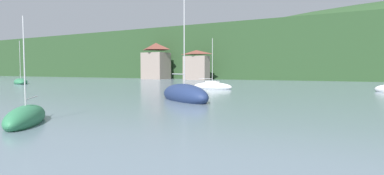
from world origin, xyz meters
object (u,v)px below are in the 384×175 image
(shore_building_west, at_px, (156,62))
(sailboat_far_2, at_px, (212,86))
(sailboat_far_7, at_px, (21,82))
(shore_building_westcentral, at_px, (196,65))
(sailboat_mid_3, at_px, (184,95))
(sailboat_near_5, at_px, (26,118))

(shore_building_west, xyz_separation_m, sailboat_far_2, (36.40, -36.53, -4.90))
(sailboat_far_7, bearing_deg, sailboat_far_2, 34.14)
(sailboat_far_2, distance_m, sailboat_far_7, 39.27)
(shore_building_westcentral, xyz_separation_m, sailboat_far_2, (21.88, -35.21, -3.61))
(shore_building_west, distance_m, sailboat_mid_3, 68.09)
(sailboat_mid_3, bearing_deg, shore_building_west, 163.06)
(shore_building_west, height_order, sailboat_near_5, shore_building_west)
(sailboat_near_5, bearing_deg, sailboat_far_7, -164.46)
(shore_building_west, bearing_deg, sailboat_near_5, -58.59)
(shore_building_westcentral, bearing_deg, sailboat_far_2, -58.14)
(sailboat_far_2, relative_size, sailboat_mid_3, 0.61)
(shore_building_west, xyz_separation_m, sailboat_near_5, (41.23, -67.53, -4.94))
(sailboat_far_2, height_order, sailboat_near_5, sailboat_far_2)
(shore_building_westcentral, height_order, sailboat_mid_3, sailboat_mid_3)
(sailboat_far_2, bearing_deg, sailboat_far_7, -169.18)
(sailboat_near_5, bearing_deg, shore_building_west, 168.64)
(sailboat_mid_3, xyz_separation_m, sailboat_far_7, (-44.57, 13.04, -0.12))
(shore_building_west, bearing_deg, sailboat_far_7, -93.79)
(shore_building_westcentral, xyz_separation_m, sailboat_far_7, (-17.19, -39.10, -3.60))
(sailboat_far_2, xyz_separation_m, sailboat_near_5, (4.83, -31.00, -0.05))
(shore_building_west, relative_size, shore_building_westcentral, 1.33)
(sailboat_mid_3, bearing_deg, sailboat_far_2, 142.95)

